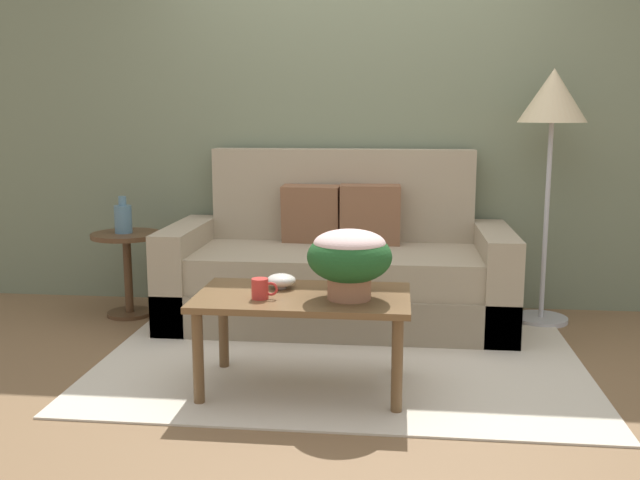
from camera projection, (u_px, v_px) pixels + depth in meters
name	position (u px, v px, depth m)	size (l,w,h in m)	color
ground_plane	(341.00, 359.00, 3.89)	(14.00, 14.00, 0.00)	brown
wall_back	(357.00, 102.00, 4.84)	(6.40, 0.12, 2.77)	slate
area_rug	(340.00, 364.00, 3.80)	(2.55, 1.65, 0.01)	beige
couch	(338.00, 270.00, 4.56)	(2.13, 0.91, 1.08)	gray
coffee_table	(303.00, 307.00, 3.41)	(1.01, 0.59, 0.47)	brown
side_table	(127.00, 259.00, 4.67)	(0.45, 0.45, 0.55)	#4C331E
floor_lamp	(552.00, 111.00, 4.37)	(0.41, 0.41, 1.58)	#B2B2B7
potted_plant	(349.00, 256.00, 3.28)	(0.39, 0.39, 0.32)	#A36B4C
coffee_mug	(261.00, 289.00, 3.31)	(0.12, 0.08, 0.10)	red
snack_bowl	(281.00, 280.00, 3.51)	(0.14, 0.14, 0.07)	silver
table_vase	(123.00, 218.00, 4.62)	(0.11, 0.11, 0.24)	slate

